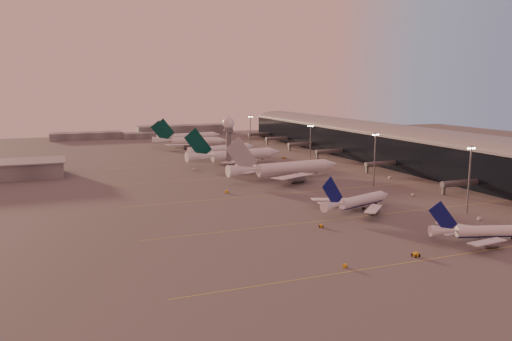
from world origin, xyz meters
name	(u,v)px	position (x,y,z in m)	size (l,w,h in m)	color
ground	(329,229)	(0.00, 0.00, 0.00)	(700.00, 700.00, 0.00)	#525050
taxiway_markings	(326,190)	(30.00, 56.00, 0.01)	(180.00, 185.25, 0.02)	gold
terminal	(395,146)	(107.88, 110.09, 10.52)	(57.00, 362.00, 23.04)	black
radar_tower	(228,133)	(5.00, 120.00, 20.95)	(6.40, 6.40, 31.10)	#5C5E64
mast_a	(469,176)	(58.00, 0.00, 13.74)	(3.60, 0.56, 25.00)	#5C5E64
mast_b	(375,157)	(55.00, 55.00, 13.74)	(3.60, 0.56, 25.00)	#5C5E64
mast_c	(310,144)	(50.00, 110.00, 13.74)	(3.60, 0.56, 25.00)	#5C5E64
mast_d	(250,131)	(48.00, 200.00, 13.74)	(3.60, 0.56, 25.00)	#5C5E64
distant_horizon	(157,132)	(2.62, 325.14, 3.89)	(165.00, 37.50, 9.00)	slate
narrowbody_near	(481,233)	(36.32, -28.05, 2.60)	(31.92, 25.09, 12.84)	white
narrowbody_mid	(358,203)	(22.22, 17.72, 3.02)	(36.92, 28.98, 14.93)	white
widebody_white	(285,171)	(24.02, 86.64, 3.89)	(63.68, 50.81, 22.41)	white
greentail_a	(236,158)	(15.90, 140.12, 4.05)	(62.85, 50.43, 22.91)	white
greentail_b	(223,151)	(19.62, 176.20, 3.41)	(51.75, 41.21, 19.30)	white
greentail_c	(191,143)	(10.07, 227.45, 3.68)	(55.63, 44.26, 20.82)	white
greentail_d	(190,138)	(18.37, 262.38, 3.65)	(56.39, 45.14, 20.65)	white
gsv_truck_a	(346,263)	(-13.12, -31.99, 1.02)	(5.15, 4.06, 2.00)	gold
gsv_tug_near	(416,255)	(9.07, -32.06, 0.59)	(3.00, 4.33, 1.14)	gold
gsv_catering_a	(480,214)	(54.82, -9.35, 2.06)	(5.39, 3.25, 4.13)	silver
gsv_tug_mid	(321,226)	(-1.38, 2.82, 0.48)	(3.82, 3.23, 0.94)	gold
gsv_truck_b	(413,193)	(58.31, 30.64, 1.13)	(5.77, 3.21, 2.21)	silver
gsv_truck_c	(227,190)	(-13.73, 65.43, 1.23)	(5.55, 5.90, 2.41)	gold
gsv_catering_b	(390,175)	(73.57, 67.77, 2.08)	(5.53, 3.82, 4.16)	silver
gsv_truck_d	(194,168)	(-12.61, 128.83, 1.21)	(2.54, 6.02, 2.37)	silver
gsv_tug_hangar	(284,158)	(52.27, 150.27, 0.57)	(4.22, 3.01, 1.10)	gold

